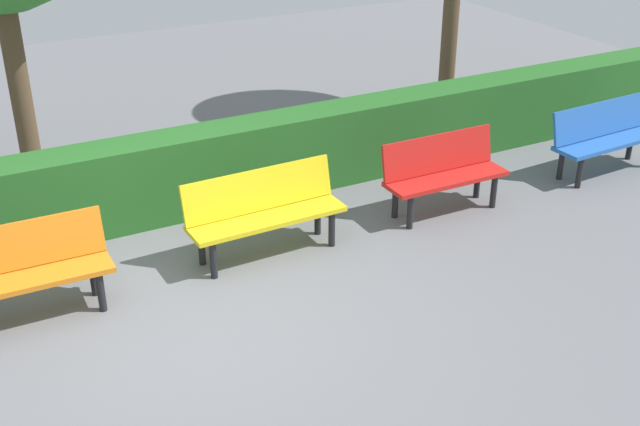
{
  "coord_description": "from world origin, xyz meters",
  "views": [
    {
      "loc": [
        1.78,
        5.81,
        4.03
      ],
      "look_at": [
        -1.49,
        -0.33,
        0.55
      ],
      "focal_mm": 44.87,
      "sensor_mm": 36.0,
      "label": 1
    }
  ],
  "objects_px": {
    "bench_blue": "(605,135)",
    "bench_red": "(443,171)",
    "bench_yellow": "(264,209)",
    "bench_orange": "(28,267)"
  },
  "relations": [
    {
      "from": "bench_blue",
      "to": "bench_red",
      "type": "bearing_deg",
      "value": -3.62
    },
    {
      "from": "bench_yellow",
      "to": "bench_orange",
      "type": "distance_m",
      "value": 2.3
    },
    {
      "from": "bench_blue",
      "to": "bench_red",
      "type": "relative_size",
      "value": 1.09
    },
    {
      "from": "bench_blue",
      "to": "bench_orange",
      "type": "bearing_deg",
      "value": -2.89
    },
    {
      "from": "bench_red",
      "to": "bench_yellow",
      "type": "bearing_deg",
      "value": -0.77
    },
    {
      "from": "bench_yellow",
      "to": "bench_blue",
      "type": "bearing_deg",
      "value": 177.63
    },
    {
      "from": "bench_yellow",
      "to": "bench_orange",
      "type": "relative_size",
      "value": 1.16
    },
    {
      "from": "bench_red",
      "to": "bench_blue",
      "type": "bearing_deg",
      "value": 179.67
    },
    {
      "from": "bench_blue",
      "to": "bench_orange",
      "type": "xyz_separation_m",
      "value": [
        6.88,
        -0.01,
        -0.0
      ]
    },
    {
      "from": "bench_blue",
      "to": "bench_yellow",
      "type": "distance_m",
      "value": 4.59
    }
  ]
}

